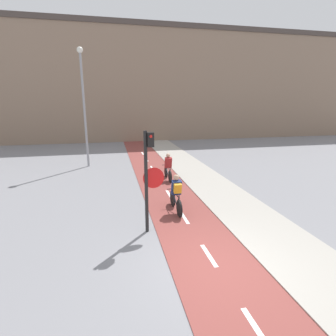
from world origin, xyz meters
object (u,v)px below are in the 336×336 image
at_px(street_lamp_far, 83,97).
at_px(cyclist_near, 176,194).
at_px(traffic_light_pole, 149,171).
at_px(cyclist_far, 168,168).

xyz_separation_m(street_lamp_far, cyclist_near, (3.84, -8.36, -3.70)).
xyz_separation_m(traffic_light_pole, cyclist_far, (1.83, 5.54, -1.37)).
bearing_deg(street_lamp_far, cyclist_near, -65.33).
distance_m(traffic_light_pole, street_lamp_far, 10.31).
xyz_separation_m(street_lamp_far, cyclist_far, (4.45, -4.15, -3.75)).
distance_m(cyclist_near, cyclist_far, 4.26).
relative_size(traffic_light_pole, cyclist_far, 1.98).
height_order(cyclist_near, cyclist_far, cyclist_near).
distance_m(street_lamp_far, cyclist_near, 9.92).
xyz_separation_m(traffic_light_pole, street_lamp_far, (-2.61, 9.68, 2.38)).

